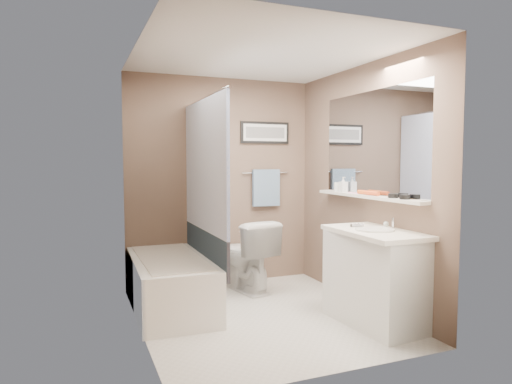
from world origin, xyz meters
name	(u,v)px	position (x,y,z in m)	size (l,w,h in m)	color
ground	(262,316)	(0.00, 0.00, 0.00)	(2.50, 2.50, 0.00)	beige
ceiling	(262,56)	(0.00, 0.00, 2.38)	(2.20, 2.50, 0.04)	silver
wall_back	(222,182)	(0.00, 1.23, 1.20)	(2.20, 0.04, 2.40)	brown
wall_front	(333,198)	(0.00, -1.23, 1.20)	(2.20, 0.04, 2.40)	brown
wall_left	(142,191)	(-1.08, 0.00, 1.20)	(0.04, 2.50, 2.40)	brown
wall_right	(361,185)	(1.08, 0.00, 1.20)	(0.04, 2.50, 2.40)	brown
tile_surround	(133,209)	(-1.09, 0.50, 1.00)	(0.02, 1.55, 2.00)	tan
curtain_rod	(204,98)	(-0.40, 0.50, 2.05)	(0.02, 0.02, 1.55)	silver
curtain_upper	(205,165)	(-0.40, 0.50, 1.40)	(0.03, 1.45, 1.28)	white
curtain_lower	(206,248)	(-0.40, 0.50, 0.58)	(0.03, 1.45, 0.36)	#22313F
mirror	(372,143)	(1.09, -0.15, 1.62)	(0.02, 1.60, 1.00)	silver
shelf	(366,196)	(1.04, -0.15, 1.10)	(0.12, 1.60, 0.03)	silver
towel_bar	(265,173)	(0.55, 1.22, 1.30)	(0.02, 0.02, 0.60)	silver
towel	(266,188)	(0.55, 1.20, 1.12)	(0.34, 0.05, 0.44)	#91B6D4
art_frame	(265,133)	(0.55, 1.23, 1.78)	(0.62, 0.03, 0.26)	black
art_mat	(265,133)	(0.55, 1.22, 1.78)	(0.56, 0.00, 0.20)	white
art_image	(266,133)	(0.55, 1.22, 1.78)	(0.50, 0.00, 0.13)	#595959
door	(401,224)	(0.55, -1.24, 1.00)	(0.80, 0.02, 2.00)	silver
door_handle	(357,225)	(0.22, -1.19, 1.00)	(0.02, 0.02, 0.10)	silver
bathtub	(170,283)	(-0.75, 0.54, 0.25)	(0.70, 1.50, 0.50)	white
tub_rim	(170,258)	(-0.75, 0.54, 0.50)	(0.56, 1.36, 0.02)	beige
toilet	(246,255)	(0.16, 0.84, 0.40)	(0.44, 0.78, 0.80)	silver
vanity	(375,279)	(0.85, -0.56, 0.40)	(0.50, 0.90, 0.80)	silver
countertop	(375,232)	(0.84, -0.56, 0.82)	(0.54, 0.96, 0.04)	white
sink_basin	(374,229)	(0.83, -0.56, 0.85)	(0.34, 0.34, 0.01)	silver
faucet_spout	(393,223)	(1.03, -0.56, 0.89)	(0.02, 0.02, 0.10)	silver
faucet_knob	(386,224)	(1.03, -0.46, 0.87)	(0.05, 0.05, 0.05)	silver
candle_bowl_near	(405,197)	(1.04, -0.70, 1.14)	(0.09, 0.09, 0.04)	black
candle_bowl_far	(393,196)	(1.04, -0.55, 1.14)	(0.09, 0.09, 0.04)	black
hair_brush_front	(371,193)	(1.04, -0.23, 1.14)	(0.04, 0.04, 0.22)	#D0491D
hair_brush_back	(366,193)	(1.04, -0.14, 1.14)	(0.04, 0.04, 0.22)	#C8521C
pink_comb	(354,193)	(1.04, 0.06, 1.12)	(0.03, 0.16, 0.01)	pink
glass_jar	(338,187)	(1.04, 0.37, 1.17)	(0.08, 0.08, 0.10)	silver
soap_bottle	(343,184)	(1.04, 0.26, 1.20)	(0.07, 0.07, 0.16)	#999999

